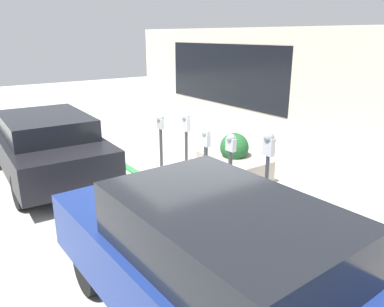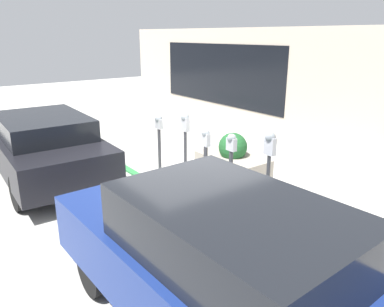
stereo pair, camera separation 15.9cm
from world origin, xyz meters
TOP-DOWN VIEW (x-y plane):
  - ground_plane at (0.00, 0.00)m, footprint 40.00×40.00m
  - curb_strip at (0.00, 0.08)m, footprint 19.00×0.16m
  - building_facade at (0.00, -4.47)m, footprint 19.00×0.17m
  - parking_meter_nearest at (-1.54, -0.50)m, footprint 0.19×0.16m
  - parking_meter_second at (-0.75, -0.43)m, footprint 0.18×0.16m
  - parking_meter_middle at (-0.03, -0.44)m, footprint 0.18×0.15m
  - parking_meter_fourth at (0.73, -0.51)m, footprint 0.19×0.17m
  - parking_meter_farthest at (1.61, -0.42)m, footprint 0.19×0.17m
  - planter_box at (0.46, -1.59)m, footprint 1.58×0.91m
  - parked_car_front at (-2.88, 1.62)m, footprint 4.53×1.86m
  - parked_car_middle at (2.82, 1.74)m, footprint 4.38×1.96m

SIDE VIEW (x-z plane):
  - ground_plane at x=0.00m, z-range 0.00..0.00m
  - curb_strip at x=0.00m, z-range 0.00..0.04m
  - planter_box at x=0.46m, z-range -0.14..0.87m
  - parked_car_middle at x=2.82m, z-range 0.05..1.48m
  - parked_car_front at x=-2.88m, z-range 0.02..1.61m
  - parking_meter_middle at x=-0.03m, z-range 0.22..1.58m
  - parking_meter_farthest at x=1.61m, z-range 0.28..1.63m
  - parking_meter_second at x=-0.75m, z-range 0.26..1.69m
  - parking_meter_fourth at x=0.73m, z-range 0.35..1.87m
  - parking_meter_nearest at x=-1.54m, z-range 0.37..1.98m
  - building_facade at x=0.00m, z-range 0.01..3.23m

